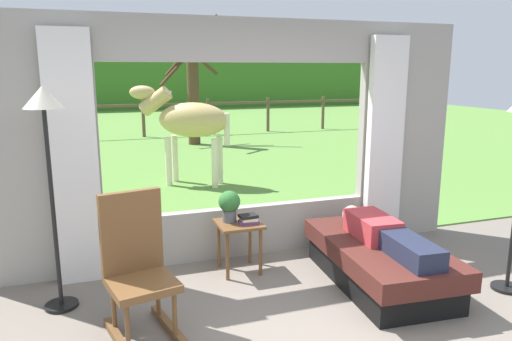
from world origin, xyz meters
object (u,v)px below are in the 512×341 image
(side_table, at_px, (239,231))
(book_stack, at_px, (249,219))
(horse, at_px, (189,121))
(pasture_tree, at_px, (192,86))
(floor_lamp_left, at_px, (46,132))
(potted_plant, at_px, (229,204))
(recliner_sofa, at_px, (379,262))
(reclining_person, at_px, (384,233))
(rocking_chair, at_px, (137,266))

(side_table, bearing_deg, book_stack, -35.30)
(horse, distance_m, pasture_tree, 4.74)
(floor_lamp_left, bearing_deg, potted_plant, 9.94)
(recliner_sofa, xyz_separation_m, reclining_person, (-0.00, -0.05, 0.30))
(reclining_person, distance_m, horse, 4.73)
(side_table, height_order, horse, horse)
(side_table, xyz_separation_m, pasture_tree, (1.30, 8.44, 1.15))
(pasture_tree, bearing_deg, horse, -102.61)
(floor_lamp_left, bearing_deg, side_table, 7.49)
(rocking_chair, distance_m, potted_plant, 1.36)
(side_table, relative_size, horse, 0.30)
(rocking_chair, bearing_deg, pasture_tree, 63.34)
(reclining_person, xyz_separation_m, potted_plant, (-1.27, 0.82, 0.18))
(rocking_chair, xyz_separation_m, side_table, (1.08, 0.85, -0.12))
(recliner_sofa, xyz_separation_m, pasture_tree, (0.11, 9.16, 1.36))
(recliner_sofa, height_order, rocking_chair, rocking_chair)
(pasture_tree, bearing_deg, book_stack, -98.15)
(side_table, distance_m, horse, 3.91)
(rocking_chair, relative_size, horse, 0.65)
(floor_lamp_left, distance_m, horse, 4.52)
(side_table, height_order, pasture_tree, pasture_tree)
(recliner_sofa, bearing_deg, floor_lamp_left, 174.61)
(reclining_person, distance_m, pasture_tree, 9.27)
(reclining_person, xyz_separation_m, rocking_chair, (-2.27, -0.09, 0.02))
(potted_plant, bearing_deg, horse, 84.67)
(book_stack, xyz_separation_m, horse, (0.19, 3.90, 0.59))
(recliner_sofa, xyz_separation_m, book_stack, (-1.11, 0.66, 0.35))
(rocking_chair, relative_size, book_stack, 5.30)
(reclining_person, height_order, book_stack, reclining_person)
(pasture_tree, bearing_deg, reclining_person, -90.70)
(floor_lamp_left, bearing_deg, reclining_person, -10.66)
(recliner_sofa, relative_size, potted_plant, 5.51)
(reclining_person, bearing_deg, book_stack, 151.78)
(reclining_person, height_order, pasture_tree, pasture_tree)
(side_table, xyz_separation_m, potted_plant, (-0.08, 0.06, 0.28))
(recliner_sofa, distance_m, book_stack, 1.33)
(recliner_sofa, bearing_deg, rocking_chair, -172.22)
(side_table, bearing_deg, floor_lamp_left, -172.51)
(recliner_sofa, relative_size, floor_lamp_left, 0.93)
(horse, bearing_deg, pasture_tree, 17.56)
(rocking_chair, bearing_deg, recliner_sofa, -8.81)
(recliner_sofa, xyz_separation_m, side_table, (-1.19, 0.71, 0.21))
(recliner_sofa, distance_m, horse, 4.74)
(book_stack, relative_size, floor_lamp_left, 0.11)
(side_table, bearing_deg, pasture_tree, 81.23)
(potted_plant, bearing_deg, floor_lamp_left, -170.06)
(recliner_sofa, relative_size, book_stack, 8.34)
(book_stack, relative_size, horse, 0.12)
(recliner_sofa, xyz_separation_m, potted_plant, (-1.27, 0.77, 0.48))
(recliner_sofa, bearing_deg, potted_plant, 152.92)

